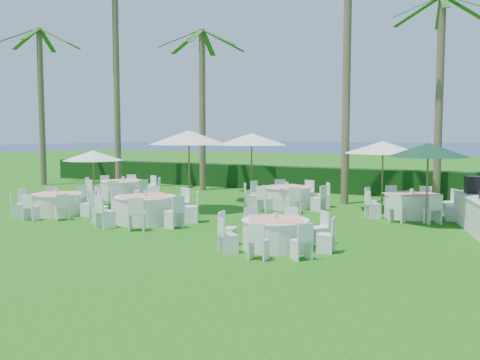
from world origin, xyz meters
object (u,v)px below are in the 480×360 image
object	(u,v)px
banquet_table_b	(146,208)
banquet_table_e	(287,196)
umbrella_c	(252,139)
umbrella_green	(428,150)
umbrella_a	(93,156)
umbrella_d	(383,147)
banquet_table_c	(275,233)
banquet_table_d	(123,189)
banquet_table_f	(411,205)
banquet_table_a	(57,203)
umbrella_b	(189,138)

from	to	relation	value
banquet_table_b	banquet_table_e	world-z (taller)	banquet_table_b
umbrella_c	umbrella_green	distance (m)	7.89
banquet_table_b	umbrella_a	distance (m)	4.39
banquet_table_e	umbrella_d	distance (m)	4.04
banquet_table_b	banquet_table_c	xyz separation A→B (m)	(5.37, -1.51, -0.06)
banquet_table_d	banquet_table_f	size ratio (longest dim) A/B	0.99
banquet_table_b	umbrella_a	bearing A→B (deg)	157.74
banquet_table_d	banquet_table_f	world-z (taller)	same
banquet_table_a	banquet_table_c	world-z (taller)	banquet_table_a
banquet_table_d	umbrella_green	distance (m)	13.02
banquet_table_e	umbrella_green	xyz separation A→B (m)	(5.44, -1.42, 1.92)
banquet_table_c	umbrella_c	world-z (taller)	umbrella_c
banquet_table_a	banquet_table_c	bearing A→B (deg)	-7.75
banquet_table_a	umbrella_a	distance (m)	2.43
banquet_table_a	banquet_table_d	bearing A→B (deg)	102.84
banquet_table_a	banquet_table_e	world-z (taller)	banquet_table_e
banquet_table_a	umbrella_green	bearing A→B (deg)	19.58
banquet_table_d	umbrella_green	bearing A→B (deg)	-2.05
umbrella_b	umbrella_c	distance (m)	3.69
banquet_table_e	umbrella_c	distance (m)	3.17
banquet_table_f	umbrella_b	bearing A→B (deg)	-160.58
banquet_table_c	umbrella_b	distance (m)	7.33
banquet_table_f	umbrella_a	size ratio (longest dim) A/B	1.44
banquet_table_e	banquet_table_f	distance (m)	4.70
banquet_table_e	banquet_table_b	bearing A→B (deg)	-115.67
umbrella_a	umbrella_green	size ratio (longest dim) A/B	0.88
banquet_table_e	umbrella_a	world-z (taller)	umbrella_a
banquet_table_d	umbrella_a	world-z (taller)	umbrella_a
banquet_table_c	umbrella_green	xyz separation A→B (m)	(2.64, 5.45, 1.96)
umbrella_green	umbrella_b	bearing A→B (deg)	-171.44
banquet_table_a	umbrella_green	distance (m)	12.68
banquet_table_e	banquet_table_f	size ratio (longest dim) A/B	1.02
banquet_table_c	banquet_table_f	bearing A→B (deg)	74.42
banquet_table_e	banquet_table_f	xyz separation A→B (m)	(4.70, -0.02, -0.01)
banquet_table_c	banquet_table_e	world-z (taller)	banquet_table_e
banquet_table_f	banquet_table_c	bearing A→B (deg)	-105.58
banquet_table_d	umbrella_green	world-z (taller)	umbrella_green
banquet_table_f	umbrella_d	size ratio (longest dim) A/B	1.13
banquet_table_b	banquet_table_d	bearing A→B (deg)	137.82
banquet_table_a	banquet_table_f	size ratio (longest dim) A/B	0.93
banquet_table_e	umbrella_b	xyz separation A→B (m)	(-2.74, -2.65, 2.28)
banquet_table_d	banquet_table_b	bearing A→B (deg)	-42.18
banquet_table_b	banquet_table_f	xyz separation A→B (m)	(7.27, 5.33, -0.02)
banquet_table_c	umbrella_a	world-z (taller)	umbrella_a
banquet_table_e	umbrella_c	bearing A→B (deg)	154.72
banquet_table_b	umbrella_green	bearing A→B (deg)	26.19
umbrella_green	banquet_table_b	bearing A→B (deg)	-153.81
banquet_table_d	umbrella_c	world-z (taller)	umbrella_c
banquet_table_d	umbrella_a	xyz separation A→B (m)	(1.07, -2.85, 1.60)
banquet_table_d	umbrella_c	xyz separation A→B (m)	(5.36, 1.94, 2.20)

